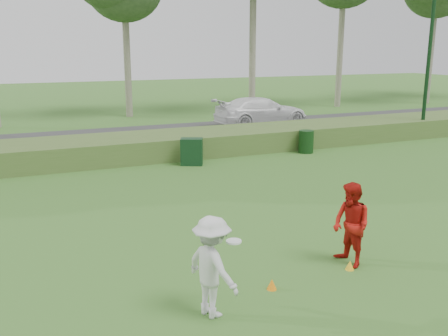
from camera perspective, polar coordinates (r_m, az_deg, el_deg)
name	(u,v)px	position (r m, az deg, el deg)	size (l,w,h in m)	color
ground	(300,271)	(10.67, 8.67, -11.56)	(120.00, 120.00, 0.00)	#2E6220
reed_strip	(149,146)	(21.19, -8.56, 2.50)	(80.00, 3.00, 0.90)	#3F5F26
park_road	(124,137)	(26.06, -11.36, 3.54)	(80.00, 6.00, 0.06)	#2D2D2D
lamp_post	(432,24)	(27.13, 22.69, 14.98)	(0.70, 0.70, 8.18)	black
player_white	(212,267)	(8.62, -1.36, -11.22)	(1.04, 1.31, 1.79)	silver
player_red	(351,225)	(10.82, 14.33, -6.32)	(0.87, 0.68, 1.79)	#AC140E
cone_orange	(272,284)	(9.83, 5.48, -13.08)	(0.19, 0.19, 0.21)	orange
cone_yellow	(350,265)	(10.89, 14.18, -10.72)	(0.18, 0.18, 0.20)	yellow
utility_cabinet	(192,152)	(19.51, -3.71, 1.88)	(0.84, 0.53, 1.05)	black
trash_bin	(306,142)	(22.03, 9.36, 2.99)	(0.65, 0.65, 0.98)	black
car_right	(261,111)	(29.10, 4.30, 6.48)	(2.26, 5.56, 1.61)	white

